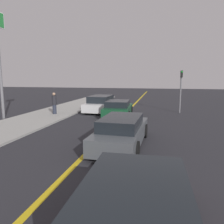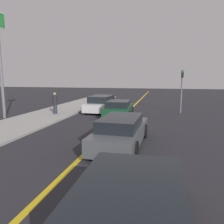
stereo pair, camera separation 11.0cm
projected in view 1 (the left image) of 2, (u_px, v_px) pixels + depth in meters
The scene contains 8 objects.
road_center_line at pixel (121, 118), 16.07m from camera, with size 0.20×60.00×0.01m.
sidewalk_left at pixel (43, 116), 16.31m from camera, with size 3.79×33.96×0.11m.
car_near_right_lane at pixel (135, 221), 3.52m from camera, with size 2.06×4.78×1.39m.
car_ahead_center at pixel (122, 131), 9.45m from camera, with size 1.98×4.83×1.31m.
car_far_distant at pixel (118, 109), 16.59m from camera, with size 2.13×4.03×1.21m.
car_parked_left_lot at pixel (101, 104), 18.97m from camera, with size 2.12×4.84×1.38m.
pedestrian_mid_group at pixel (54, 103), 16.93m from camera, with size 0.35×0.35×1.67m.
traffic_light at pixel (181, 87), 17.81m from camera, with size 0.18×0.40×3.48m.
Camera 1 is at (2.78, 2.44, 2.97)m, focal length 35.00 mm.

